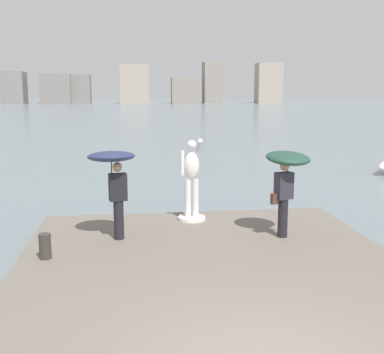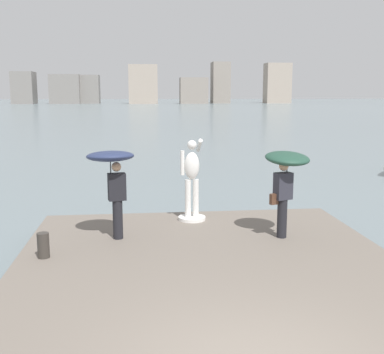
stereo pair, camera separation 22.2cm
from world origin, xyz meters
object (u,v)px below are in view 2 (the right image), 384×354
at_px(statue_white_figure, 192,183).
at_px(onlooker_right, 286,170).
at_px(mooring_bollard, 43,245).
at_px(onlooker_left, 112,169).

bearing_deg(statue_white_figure, onlooker_right, -41.37).
bearing_deg(onlooker_right, mooring_bollard, -170.50).
bearing_deg(mooring_bollard, onlooker_left, 40.49).
bearing_deg(mooring_bollard, onlooker_right, 9.50).
bearing_deg(mooring_bollard, statue_white_figure, 38.23).
xyz_separation_m(onlooker_right, mooring_bollard, (-5.14, -0.86, -1.27)).
relative_size(onlooker_left, mooring_bollard, 3.97).
bearing_deg(onlooker_right, statue_white_figure, 138.63).
xyz_separation_m(statue_white_figure, onlooker_right, (1.91, -1.68, 0.57)).
height_order(statue_white_figure, onlooker_right, statue_white_figure).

